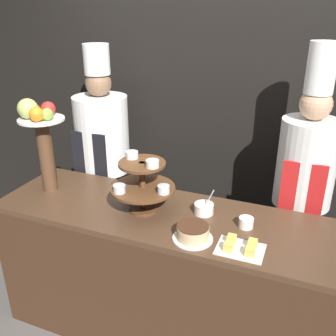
{
  "coord_description": "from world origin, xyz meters",
  "views": [
    {
      "loc": [
        0.76,
        -1.45,
        2.04
      ],
      "look_at": [
        0.0,
        0.42,
        1.16
      ],
      "focal_mm": 40.0,
      "sensor_mm": 36.0,
      "label": 1
    }
  ],
  "objects_px": {
    "serving_bowl_far": "(204,209)",
    "chef_center_left": "(303,184)",
    "tiered_stand": "(143,182)",
    "cup_white": "(246,223)",
    "cake_round": "(193,233)",
    "chef_left": "(103,154)",
    "cake_square_tray": "(240,247)",
    "fruit_pedestal": "(41,132)"
  },
  "relations": [
    {
      "from": "tiered_stand",
      "to": "fruit_pedestal",
      "type": "bearing_deg",
      "value": 179.06
    },
    {
      "from": "cake_round",
      "to": "cup_white",
      "type": "height_order",
      "value": "cake_round"
    },
    {
      "from": "cake_round",
      "to": "serving_bowl_far",
      "type": "xyz_separation_m",
      "value": [
        -0.02,
        0.28,
        -0.01
      ]
    },
    {
      "from": "cup_white",
      "to": "chef_center_left",
      "type": "bearing_deg",
      "value": 63.26
    },
    {
      "from": "cup_white",
      "to": "chef_center_left",
      "type": "xyz_separation_m",
      "value": [
        0.26,
        0.52,
        0.05
      ]
    },
    {
      "from": "cake_round",
      "to": "cup_white",
      "type": "bearing_deg",
      "value": 43.07
    },
    {
      "from": "fruit_pedestal",
      "to": "cake_square_tray",
      "type": "height_order",
      "value": "fruit_pedestal"
    },
    {
      "from": "cake_round",
      "to": "chef_center_left",
      "type": "height_order",
      "value": "chef_center_left"
    },
    {
      "from": "fruit_pedestal",
      "to": "chef_center_left",
      "type": "xyz_separation_m",
      "value": [
        1.57,
        0.54,
        -0.32
      ]
    },
    {
      "from": "tiered_stand",
      "to": "fruit_pedestal",
      "type": "xyz_separation_m",
      "value": [
        -0.7,
        0.01,
        0.22
      ]
    },
    {
      "from": "fruit_pedestal",
      "to": "serving_bowl_far",
      "type": "height_order",
      "value": "fruit_pedestal"
    },
    {
      "from": "fruit_pedestal",
      "to": "serving_bowl_far",
      "type": "distance_m",
      "value": 1.12
    },
    {
      "from": "tiered_stand",
      "to": "fruit_pedestal",
      "type": "height_order",
      "value": "fruit_pedestal"
    },
    {
      "from": "tiered_stand",
      "to": "serving_bowl_far",
      "type": "relative_size",
      "value": 2.34
    },
    {
      "from": "cake_round",
      "to": "chef_left",
      "type": "distance_m",
      "value": 1.23
    },
    {
      "from": "cake_round",
      "to": "chef_left",
      "type": "height_order",
      "value": "chef_left"
    },
    {
      "from": "fruit_pedestal",
      "to": "chef_center_left",
      "type": "distance_m",
      "value": 1.69
    },
    {
      "from": "serving_bowl_far",
      "to": "chef_center_left",
      "type": "xyz_separation_m",
      "value": [
        0.52,
        0.46,
        0.05
      ]
    },
    {
      "from": "tiered_stand",
      "to": "chef_left",
      "type": "bearing_deg",
      "value": 137.48
    },
    {
      "from": "fruit_pedestal",
      "to": "cake_round",
      "type": "xyz_separation_m",
      "value": [
        1.08,
        -0.19,
        -0.36
      ]
    },
    {
      "from": "cup_white",
      "to": "cake_square_tray",
      "type": "xyz_separation_m",
      "value": [
        0.02,
        -0.22,
        -0.01
      ]
    },
    {
      "from": "fruit_pedestal",
      "to": "cake_square_tray",
      "type": "distance_m",
      "value": 1.4
    },
    {
      "from": "tiered_stand",
      "to": "chef_left",
      "type": "height_order",
      "value": "chef_left"
    },
    {
      "from": "tiered_stand",
      "to": "cake_square_tray",
      "type": "relative_size",
      "value": 1.61
    },
    {
      "from": "cup_white",
      "to": "serving_bowl_far",
      "type": "relative_size",
      "value": 0.5
    },
    {
      "from": "cake_round",
      "to": "cake_square_tray",
      "type": "xyz_separation_m",
      "value": [
        0.25,
        -0.0,
        -0.02
      ]
    },
    {
      "from": "cup_white",
      "to": "tiered_stand",
      "type": "bearing_deg",
      "value": -176.27
    },
    {
      "from": "tiered_stand",
      "to": "serving_bowl_far",
      "type": "distance_m",
      "value": 0.39
    },
    {
      "from": "tiered_stand",
      "to": "serving_bowl_far",
      "type": "xyz_separation_m",
      "value": [
        0.35,
        0.1,
        -0.15
      ]
    },
    {
      "from": "tiered_stand",
      "to": "chef_center_left",
      "type": "relative_size",
      "value": 0.21
    },
    {
      "from": "serving_bowl_far",
      "to": "fruit_pedestal",
      "type": "bearing_deg",
      "value": -175.3
    },
    {
      "from": "cake_square_tray",
      "to": "serving_bowl_far",
      "type": "xyz_separation_m",
      "value": [
        -0.28,
        0.28,
        0.01
      ]
    },
    {
      "from": "fruit_pedestal",
      "to": "cake_round",
      "type": "relative_size",
      "value": 2.88
    },
    {
      "from": "fruit_pedestal",
      "to": "cup_white",
      "type": "height_order",
      "value": "fruit_pedestal"
    },
    {
      "from": "tiered_stand",
      "to": "cake_round",
      "type": "height_order",
      "value": "tiered_stand"
    },
    {
      "from": "cake_round",
      "to": "chef_left",
      "type": "bearing_deg",
      "value": 143.04
    },
    {
      "from": "serving_bowl_far",
      "to": "chef_center_left",
      "type": "bearing_deg",
      "value": 41.33
    },
    {
      "from": "tiered_stand",
      "to": "chef_center_left",
      "type": "height_order",
      "value": "chef_center_left"
    },
    {
      "from": "tiered_stand",
      "to": "cup_white",
      "type": "bearing_deg",
      "value": 3.73
    },
    {
      "from": "cake_round",
      "to": "chef_center_left",
      "type": "xyz_separation_m",
      "value": [
        0.5,
        0.74,
        0.04
      ]
    },
    {
      "from": "cup_white",
      "to": "cake_round",
      "type": "bearing_deg",
      "value": -136.93
    },
    {
      "from": "cake_round",
      "to": "cup_white",
      "type": "xyz_separation_m",
      "value": [
        0.24,
        0.22,
        -0.01
      ]
    }
  ]
}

